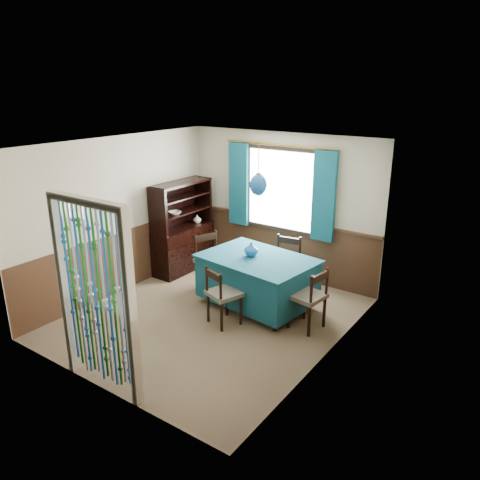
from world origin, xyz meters
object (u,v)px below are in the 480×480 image
Objects in this scene: sideboard at (183,240)px; vase_table at (251,250)px; pendant_lamp at (258,185)px; vase_sideboard at (197,218)px; chair_right at (309,297)px; chair_near at (222,294)px; chair_far at (285,263)px; dining_table at (257,278)px; chair_left at (211,261)px; bowl_shelf at (175,213)px.

vase_table is at bearing -14.58° from sideboard.
pendant_lamp is (1.92, -0.50, 1.32)m from sideboard.
sideboard is at bearing 164.83° from vase_table.
chair_right is at bearing -19.67° from vase_sideboard.
chair_near is 1.20m from chair_right.
chair_right is (1.05, 0.58, 0.02)m from chair_near.
chair_far is 1.58m from pendant_lamp.
vase_sideboard reaches higher than chair_near.
chair_far reaches higher than dining_table.
vase_sideboard is (-1.93, 0.12, 0.41)m from chair_far.
dining_table is 0.75m from chair_near.
sideboard is 2.38m from pendant_lamp.
vase_table is (0.82, -0.06, 0.39)m from chair_left.
chair_left is at bearing 175.59° from pendant_lamp.
bowl_shelf reaches higher than chair_far.
pendant_lamp is 1.01m from vase_table.
sideboard is 8.17× the size of vase_table.
chair_far is 1.25m from chair_right.
dining_table is 0.94m from chair_left.
bowl_shelf reaches higher than chair_near.
chair_near is 2.13m from bowl_shelf.
pendant_lamp is at bearing -172.83° from dining_table.
bowl_shelf is at bearing 179.50° from dining_table.
bowl_shelf is (-2.81, 0.41, 0.67)m from chair_right.
chair_left is at bearing 23.87° from chair_far.
sideboard is (-2.87, 0.66, 0.10)m from chair_right.
vase_sideboard is (-1.86, 0.84, 0.44)m from dining_table.
chair_far is 3.92× the size of bowl_shelf.
pendant_lamp is at bearing -13.91° from sideboard.
chair_left is 1.07× the size of chair_right.
dining_table is 2.09m from vase_sideboard.
chair_near is at bearing 74.36° from chair_far.
chair_left is (-0.83, 0.82, 0.05)m from chair_near.
chair_right reaches higher than dining_table.
chair_left is 1.13m from bowl_shelf.
chair_left is 1.26m from vase_sideboard.
dining_table is 0.72m from chair_far.
dining_table is 10.60× the size of vase_sideboard.
vase_table is (-0.12, 0.01, 0.44)m from dining_table.
bowl_shelf reaches higher than chair_left.
sideboard reaches higher than dining_table.
chair_far is at bearing 91.40° from dining_table.
vase_table is 1.93m from vase_sideboard.
pendant_lamp is 3.27× the size of bowl_shelf.
chair_near reaches higher than dining_table.
pendant_lamp is 2.02m from bowl_shelf.
chair_left reaches higher than chair_near.
dining_table is 1.86× the size of chair_left.
chair_near is 0.53× the size of sideboard.
sideboard reaches higher than chair_left.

